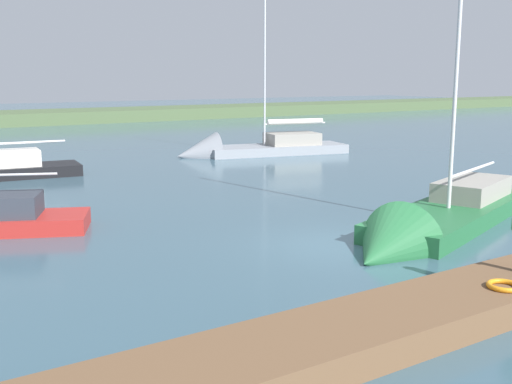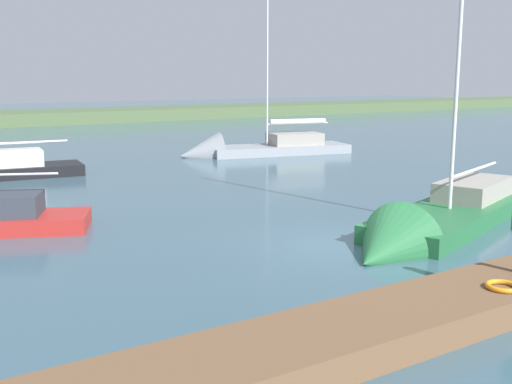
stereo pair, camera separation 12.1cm
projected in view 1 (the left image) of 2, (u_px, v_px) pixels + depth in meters
ground_plane at (344, 246)px, 16.92m from camera, size 200.00×200.00×0.00m
dock_pier at (507, 289)px, 12.70m from camera, size 24.54×1.93×0.54m
life_ring_buoy at (504, 286)px, 11.95m from camera, size 0.66×0.66×0.10m
sailboat_near_dock at (435, 226)px, 18.46m from camera, size 10.61×5.72×10.95m
sailboat_inner_slip at (247, 151)px, 36.43m from camera, size 10.60×4.75×12.13m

